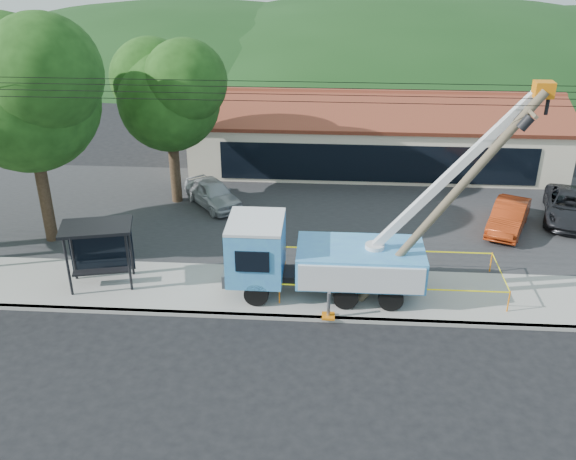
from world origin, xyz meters
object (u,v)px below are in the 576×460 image
(utility_truck, at_px, (320,255))
(leaning_pole, at_px, (454,194))
(car_silver, at_px, (214,207))
(bus_shelter, at_px, (98,240))
(car_red, at_px, (506,231))
(car_dark, at_px, (566,221))

(utility_truck, relative_size, leaning_pole, 1.33)
(leaning_pole, distance_m, car_silver, 14.94)
(utility_truck, xyz_separation_m, bus_shelter, (-9.14, 0.17, 0.31))
(leaning_pole, relative_size, car_red, 2.04)
(car_red, distance_m, car_dark, 3.67)
(bus_shelter, distance_m, car_dark, 23.20)
(car_silver, bearing_deg, bus_shelter, -149.17)
(bus_shelter, xyz_separation_m, car_silver, (3.24, 8.37, -2.17))
(car_silver, distance_m, car_red, 15.24)
(bus_shelter, height_order, car_silver, bus_shelter)
(leaning_pole, relative_size, car_silver, 2.09)
(car_silver, height_order, car_red, car_silver)
(bus_shelter, xyz_separation_m, car_red, (18.35, 6.41, -2.17))
(leaning_pole, bearing_deg, bus_shelter, 177.30)
(car_red, relative_size, car_dark, 0.84)
(leaning_pole, height_order, car_dark, leaning_pole)
(car_dark, bearing_deg, leaning_pole, -116.15)
(bus_shelter, distance_m, car_silver, 9.24)
(car_red, xyz_separation_m, car_dark, (3.38, 1.43, 0.00))
(utility_truck, xyz_separation_m, car_dark, (12.59, 8.01, -1.85))
(car_silver, relative_size, car_red, 0.98)
(bus_shelter, relative_size, car_dark, 0.62)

